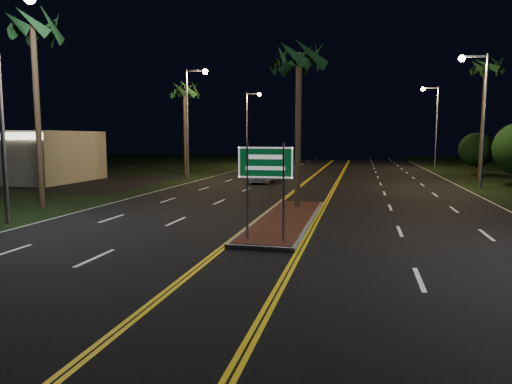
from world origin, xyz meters
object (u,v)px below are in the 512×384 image
(palm_median, at_px, (299,57))
(palm_left_far, at_px, (184,90))
(shrub_far, at_px, (476,150))
(car_near, at_px, (262,171))
(median_island, at_px, (286,220))
(car_far, at_px, (268,162))
(streetlight_left_near, at_px, (7,82))
(streetlight_left_far, at_px, (250,120))
(streetlight_right_mid, at_px, (479,105))
(palm_left_near, at_px, (33,29))
(streetlight_left_mid, at_px, (192,111))
(streetlight_right_far, at_px, (433,118))
(palm_right_far, at_px, (486,68))
(highway_sign, at_px, (265,172))

(palm_median, xyz_separation_m, palm_left_far, (-12.80, 17.50, 0.47))
(shrub_far, height_order, car_near, shrub_far)
(median_island, xyz_separation_m, car_far, (-7.08, 31.27, 0.66))
(streetlight_left_near, relative_size, palm_median, 1.08)
(streetlight_left_far, relative_size, streetlight_right_mid, 1.00)
(palm_left_near, bearing_deg, streetlight_left_mid, 83.27)
(streetlight_right_mid, distance_m, streetlight_right_far, 20.00)
(palm_right_far, bearing_deg, palm_left_far, -175.53)
(streetlight_left_mid, xyz_separation_m, streetlight_right_mid, (21.23, -2.00, 0.00))
(highway_sign, relative_size, streetlight_right_mid, 0.36)
(streetlight_right_far, xyz_separation_m, palm_left_far, (-23.41, -14.00, 2.09))
(highway_sign, distance_m, palm_left_near, 14.92)
(median_island, relative_size, streetlight_left_mid, 1.14)
(median_island, relative_size, palm_right_far, 1.00)
(streetlight_right_far, distance_m, shrub_far, 7.56)
(streetlight_left_mid, bearing_deg, palm_right_far, 14.37)
(streetlight_left_mid, distance_m, palm_right_far, 24.42)
(car_near, bearing_deg, palm_right_far, 22.61)
(streetlight_left_near, height_order, streetlight_left_mid, same)
(palm_left_near, xyz_separation_m, shrub_far, (26.30, 28.00, -6.34))
(median_island, height_order, highway_sign, highway_sign)
(palm_median, height_order, palm_left_far, palm_left_far)
(streetlight_right_far, distance_m, car_near, 24.67)
(streetlight_left_far, distance_m, car_near, 22.26)
(streetlight_left_far, distance_m, palm_left_near, 36.18)
(palm_right_far, height_order, shrub_far, palm_right_far)
(highway_sign, xyz_separation_m, streetlight_right_mid, (10.61, 19.20, 3.25))
(palm_right_far, bearing_deg, car_far, 157.40)
(streetlight_left_near, relative_size, streetlight_left_mid, 1.00)
(streetlight_left_near, bearing_deg, car_near, 72.37)
(streetlight_left_near, xyz_separation_m, streetlight_left_far, (0.00, 40.00, 0.00))
(highway_sign, xyz_separation_m, palm_right_far, (12.80, 27.20, 6.74))
(highway_sign, xyz_separation_m, streetlight_left_near, (-10.61, 1.20, 3.25))
(palm_left_far, distance_m, shrub_far, 28.30)
(median_island, bearing_deg, shrub_far, 64.55)
(streetlight_left_far, xyz_separation_m, palm_left_near, (-1.89, -36.00, 3.02))
(streetlight_left_near, bearing_deg, highway_sign, -6.47)
(median_island, height_order, car_far, car_far)
(streetlight_right_mid, height_order, shrub_far, streetlight_right_mid)
(streetlight_left_far, relative_size, shrub_far, 2.27)
(car_near, bearing_deg, streetlight_right_mid, -3.28)
(streetlight_right_mid, bearing_deg, streetlight_right_far, 90.00)
(streetlight_left_near, relative_size, shrub_far, 2.27)
(streetlight_left_mid, relative_size, palm_right_far, 0.87)
(streetlight_left_mid, height_order, shrub_far, streetlight_left_mid)
(streetlight_right_far, distance_m, palm_left_far, 27.36)
(streetlight_left_far, bearing_deg, highway_sign, -75.56)
(streetlight_right_far, distance_m, car_far, 18.74)
(palm_left_near, xyz_separation_m, palm_right_far, (25.30, 22.00, 0.46))
(streetlight_left_mid, distance_m, palm_left_far, 5.01)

